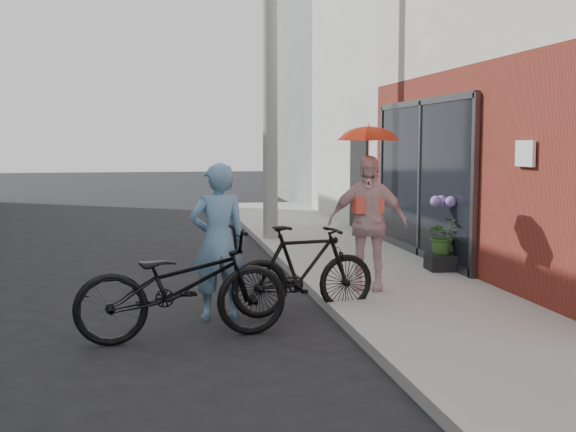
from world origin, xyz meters
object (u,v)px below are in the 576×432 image
object	(u,v)px
utility_pole	(270,58)
bike_left	(183,285)
bike_right	(304,270)
kimono_woman	(367,223)
officer	(218,242)
planter	(442,262)

from	to	relation	value
utility_pole	bike_left	world-z (taller)	utility_pole
bike_right	kimono_woman	bearing A→B (deg)	-63.39
bike_right	kimono_woman	size ratio (longest dim) A/B	1.03
officer	bike_right	xyz separation A→B (m)	(0.96, 0.01, -0.35)
officer	bike_right	world-z (taller)	officer
officer	bike_left	xyz separation A→B (m)	(-0.42, -0.80, -0.31)
kimono_woman	officer	bearing A→B (deg)	-138.61
bike_right	planter	world-z (taller)	bike_right
bike_left	planter	distance (m)	4.60
officer	bike_left	bearing A→B (deg)	57.63
kimono_woman	utility_pole	bearing A→B (deg)	116.04
kimono_woman	planter	world-z (taller)	kimono_woman
utility_pole	planter	world-z (taller)	utility_pole
officer	planter	world-z (taller)	officer
bike_left	planter	size ratio (longest dim) A/B	4.85
planter	utility_pole	bearing A→B (deg)	116.38
bike_left	kimono_woman	bearing A→B (deg)	-64.00
kimono_woman	planter	xyz separation A→B (m)	(1.45, 1.09, -0.72)
bike_right	planter	xyz separation A→B (m)	(2.40, 1.79, -0.28)
officer	bike_right	size ratio (longest dim) A/B	1.01
bike_left	planter	bearing A→B (deg)	-62.50
officer	kimono_woman	size ratio (longest dim) A/B	1.04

